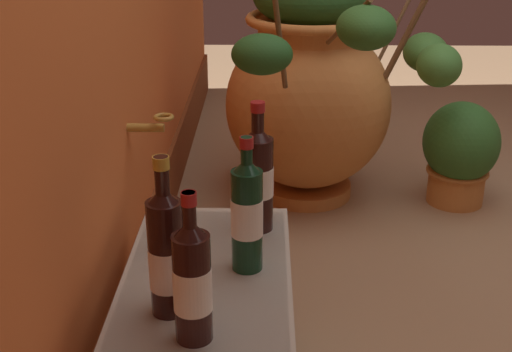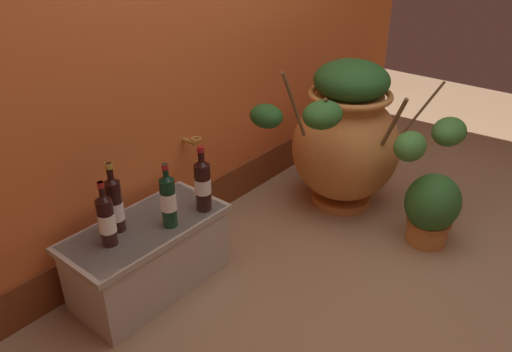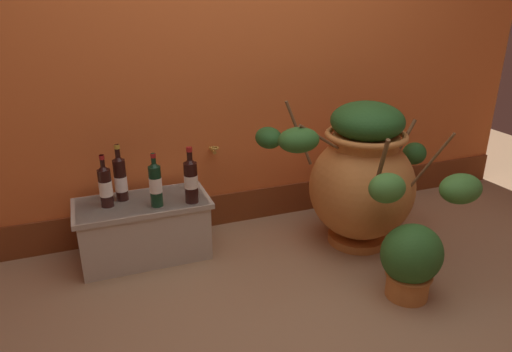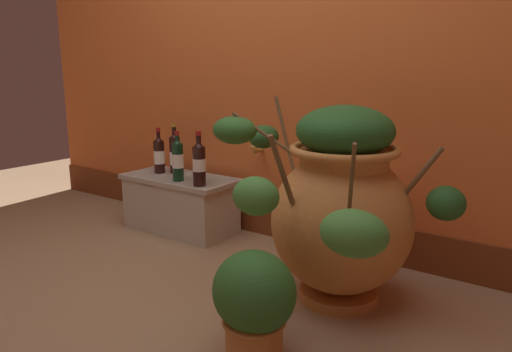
% 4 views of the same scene
% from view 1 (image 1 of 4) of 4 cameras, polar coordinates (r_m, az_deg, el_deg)
% --- Properties ---
extents(ground_plane, '(7.00, 7.00, 0.00)m').
position_cam_1_polar(ground_plane, '(2.34, 19.00, -7.90)').
color(ground_plane, '#9E7A56').
extents(terracotta_urn, '(1.12, 0.91, 0.91)m').
position_cam_1_polar(terracotta_urn, '(2.64, 4.74, 7.44)').
color(terracotta_urn, '#CC7F3D').
rests_on(terracotta_urn, ground_plane).
extents(stone_ledge, '(0.77, 0.37, 0.36)m').
position_cam_1_polar(stone_ledge, '(1.58, -4.07, -14.17)').
color(stone_ledge, beige).
rests_on(stone_ledge, ground_plane).
extents(wine_bottle_left, '(0.08, 0.08, 0.33)m').
position_cam_1_polar(wine_bottle_left, '(1.66, 0.14, 0.08)').
color(wine_bottle_left, black).
rests_on(wine_bottle_left, stone_ledge).
extents(wine_bottle_middle, '(0.07, 0.07, 0.31)m').
position_cam_1_polar(wine_bottle_middle, '(1.48, -0.76, -3.00)').
color(wine_bottle_middle, black).
rests_on(wine_bottle_middle, stone_ledge).
extents(wine_bottle_right, '(0.07, 0.07, 0.30)m').
position_cam_1_polar(wine_bottle_right, '(1.27, -5.35, -8.58)').
color(wine_bottle_right, black).
rests_on(wine_bottle_right, stone_ledge).
extents(wine_bottle_back, '(0.07, 0.07, 0.33)m').
position_cam_1_polar(wine_bottle_back, '(1.34, -7.51, -6.20)').
color(wine_bottle_back, black).
rests_on(wine_bottle_back, stone_ledge).
extents(potted_shrub, '(0.32, 0.29, 0.41)m').
position_cam_1_polar(potted_shrub, '(2.75, 16.65, 2.02)').
color(potted_shrub, '#CC7F3D').
rests_on(potted_shrub, ground_plane).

